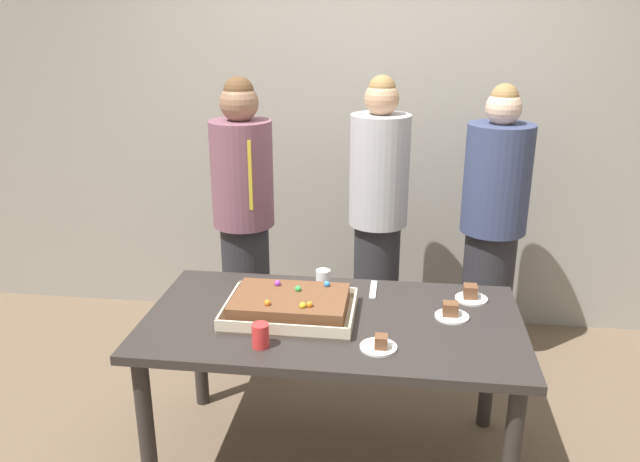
# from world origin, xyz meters

# --- Properties ---
(ground_plane) EXTENTS (12.00, 12.00, 0.00)m
(ground_plane) POSITION_xyz_m (0.00, 0.00, 0.00)
(ground_plane) COLOR brown
(interior_back_panel) EXTENTS (8.00, 0.12, 3.00)m
(interior_back_panel) POSITION_xyz_m (0.00, 1.60, 1.50)
(interior_back_panel) COLOR #9E998E
(interior_back_panel) RESTS_ON ground_plane
(party_table) EXTENTS (1.66, 0.89, 0.74)m
(party_table) POSITION_xyz_m (0.00, 0.00, 0.65)
(party_table) COLOR #2D2826
(party_table) RESTS_ON ground_plane
(sheet_cake) EXTENTS (0.57, 0.41, 0.12)m
(sheet_cake) POSITION_xyz_m (-0.19, -0.00, 0.79)
(sheet_cake) COLOR beige
(sheet_cake) RESTS_ON party_table
(plated_slice_near_left) EXTENTS (0.15, 0.15, 0.07)m
(plated_slice_near_left) POSITION_xyz_m (0.62, 0.27, 0.77)
(plated_slice_near_left) COLOR white
(plated_slice_near_left) RESTS_ON party_table
(plated_slice_near_right) EXTENTS (0.15, 0.15, 0.07)m
(plated_slice_near_right) POSITION_xyz_m (0.52, 0.08, 0.76)
(plated_slice_near_right) COLOR white
(plated_slice_near_right) RESTS_ON party_table
(plated_slice_far_left) EXTENTS (0.15, 0.15, 0.06)m
(plated_slice_far_left) POSITION_xyz_m (0.22, -0.24, 0.76)
(plated_slice_far_left) COLOR white
(plated_slice_far_left) RESTS_ON party_table
(drink_cup_nearest) EXTENTS (0.07, 0.07, 0.10)m
(drink_cup_nearest) POSITION_xyz_m (-0.08, 0.30, 0.79)
(drink_cup_nearest) COLOR white
(drink_cup_nearest) RESTS_ON party_table
(drink_cup_middle) EXTENTS (0.07, 0.07, 0.10)m
(drink_cup_middle) POSITION_xyz_m (-0.26, -0.29, 0.79)
(drink_cup_middle) COLOR red
(drink_cup_middle) RESTS_ON party_table
(cake_server_utensil) EXTENTS (0.03, 0.20, 0.01)m
(cake_server_utensil) POSITION_xyz_m (0.16, 0.31, 0.75)
(cake_server_utensil) COLOR silver
(cake_server_utensil) RESTS_ON party_table
(person_serving_front) EXTENTS (0.34, 0.34, 1.70)m
(person_serving_front) POSITION_xyz_m (-0.60, 0.82, 0.88)
(person_serving_front) COLOR #28282D
(person_serving_front) RESTS_ON ground_plane
(person_green_shirt_behind) EXTENTS (0.34, 0.34, 1.69)m
(person_green_shirt_behind) POSITION_xyz_m (0.15, 1.05, 0.88)
(person_green_shirt_behind) COLOR #28282D
(person_green_shirt_behind) RESTS_ON ground_plane
(person_striped_tie_right) EXTENTS (0.37, 0.37, 1.66)m
(person_striped_tie_right) POSITION_xyz_m (0.81, 1.06, 0.85)
(person_striped_tie_right) COLOR #28282D
(person_striped_tie_right) RESTS_ON ground_plane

